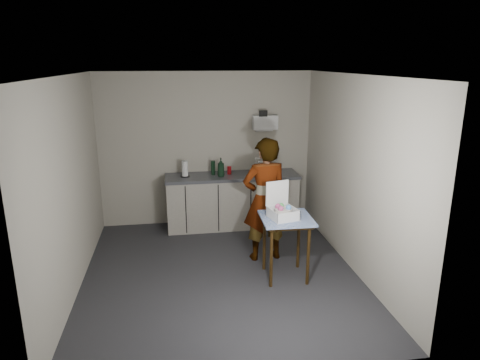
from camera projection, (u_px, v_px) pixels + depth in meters
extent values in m
plane|color=#2C2C32|center=(221.00, 273.00, 5.76)|extent=(4.00, 4.00, 0.00)
cube|color=beige|center=(206.00, 149.00, 7.30)|extent=(3.60, 0.02, 2.60)
cube|color=beige|center=(353.00, 175.00, 5.68)|extent=(0.02, 4.00, 2.60)
cube|color=beige|center=(71.00, 187.00, 5.13)|extent=(0.02, 4.00, 2.60)
cube|color=white|center=(218.00, 75.00, 5.05)|extent=(3.60, 4.00, 0.01)
cube|color=black|center=(232.00, 223.00, 7.42)|extent=(2.20, 0.52, 0.08)
cube|color=beige|center=(232.00, 202.00, 7.32)|extent=(2.20, 0.58, 0.86)
cube|color=#43454C|center=(232.00, 176.00, 7.19)|extent=(2.24, 0.62, 0.05)
cube|color=black|center=(186.00, 210.00, 6.92)|extent=(0.02, 0.01, 0.80)
cube|color=black|center=(218.00, 208.00, 7.00)|extent=(0.02, 0.01, 0.80)
cube|color=black|center=(251.00, 206.00, 7.08)|extent=(0.01, 0.01, 0.80)
cube|color=black|center=(282.00, 205.00, 7.16)|extent=(0.02, 0.01, 0.80)
cube|color=white|center=(265.00, 122.00, 7.26)|extent=(0.42, 0.16, 0.24)
cube|color=white|center=(264.00, 130.00, 7.34)|extent=(0.30, 0.06, 0.04)
cube|color=black|center=(263.00, 114.00, 7.13)|extent=(0.14, 0.02, 0.10)
cylinder|color=#33210B|center=(271.00, 259.00, 5.32)|extent=(0.04, 0.04, 0.77)
cylinder|color=#33210B|center=(308.00, 257.00, 5.38)|extent=(0.04, 0.04, 0.77)
cylinder|color=#33210B|center=(264.00, 243.00, 5.77)|extent=(0.04, 0.04, 0.77)
cylinder|color=#33210B|center=(298.00, 241.00, 5.83)|extent=(0.04, 0.04, 0.77)
cube|color=#33210B|center=(286.00, 221.00, 5.47)|extent=(0.58, 0.58, 0.04)
cube|color=#1A46A0|center=(286.00, 218.00, 5.46)|extent=(0.66, 0.66, 0.03)
imported|color=#B2A593|center=(265.00, 200.00, 5.98)|extent=(0.69, 0.50, 1.77)
imported|color=black|center=(221.00, 167.00, 7.04)|extent=(0.12, 0.12, 0.31)
cylinder|color=red|center=(229.00, 170.00, 7.22)|extent=(0.07, 0.07, 0.13)
cylinder|color=black|center=(213.00, 168.00, 7.16)|extent=(0.07, 0.07, 0.24)
cylinder|color=black|center=(185.00, 176.00, 7.07)|extent=(0.15, 0.15, 0.01)
cylinder|color=white|center=(185.00, 168.00, 7.03)|extent=(0.10, 0.10, 0.25)
cube|color=white|center=(266.00, 173.00, 7.24)|extent=(0.37, 0.27, 0.02)
cylinder|color=white|center=(258.00, 168.00, 7.07)|extent=(0.01, 0.01, 0.24)
cylinder|color=white|center=(278.00, 167.00, 7.12)|extent=(0.01, 0.01, 0.24)
cylinder|color=white|center=(256.00, 165.00, 7.30)|extent=(0.01, 0.01, 0.24)
cylinder|color=white|center=(274.00, 164.00, 7.35)|extent=(0.01, 0.01, 0.24)
cylinder|color=white|center=(261.00, 167.00, 7.20)|extent=(0.05, 0.20, 0.20)
cylinder|color=white|center=(265.00, 167.00, 7.21)|extent=(0.05, 0.20, 0.20)
cylinder|color=white|center=(270.00, 167.00, 7.22)|extent=(0.05, 0.20, 0.20)
cube|color=white|center=(283.00, 218.00, 5.42)|extent=(0.39, 0.39, 0.01)
cube|color=white|center=(289.00, 217.00, 5.27)|extent=(0.31, 0.09, 0.12)
cube|color=white|center=(277.00, 209.00, 5.54)|extent=(0.31, 0.09, 0.12)
cube|color=white|center=(272.00, 215.00, 5.35)|extent=(0.09, 0.31, 0.12)
cube|color=white|center=(294.00, 211.00, 5.46)|extent=(0.09, 0.31, 0.12)
cube|color=white|center=(277.00, 193.00, 5.49)|extent=(0.31, 0.09, 0.32)
cylinder|color=white|center=(283.00, 213.00, 5.40)|extent=(0.21, 0.21, 0.12)
sphere|color=#E35399|center=(281.00, 208.00, 5.33)|extent=(0.07, 0.07, 0.07)
sphere|color=#5DA7FF|center=(289.00, 207.00, 5.36)|extent=(0.07, 0.07, 0.07)
sphere|color=#52C75C|center=(281.00, 206.00, 5.43)|extent=(0.07, 0.07, 0.07)
sphere|color=#E35399|center=(278.00, 206.00, 5.41)|extent=(0.07, 0.07, 0.07)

